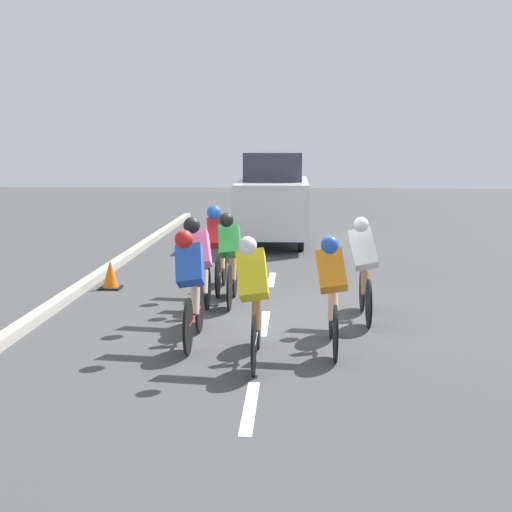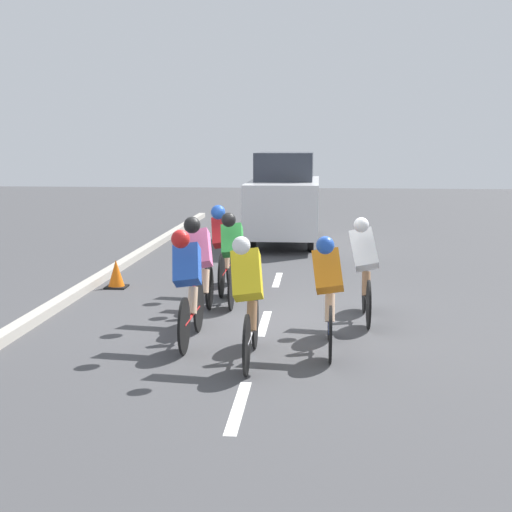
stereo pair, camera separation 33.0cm
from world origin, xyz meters
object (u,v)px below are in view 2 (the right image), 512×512
cyclist_blue (188,283)px  cyclist_pink (200,264)px  cyclist_orange (328,291)px  support_car (285,198)px  traffic_cone (116,274)px  cyclist_red (223,246)px  cyclist_white (365,267)px  cyclist_yellow (248,297)px  cyclist_green (233,256)px

cyclist_blue → cyclist_pink: (0.07, -1.30, 0.02)m
cyclist_orange → support_car: (0.98, -9.52, 0.37)m
support_car → traffic_cone: bearing=66.2°
cyclist_red → support_car: (-0.73, -6.15, 0.33)m
cyclist_orange → traffic_cone: cyclist_orange is taller
cyclist_orange → cyclist_pink: size_ratio=1.01×
cyclist_orange → cyclist_blue: 1.74m
cyclist_white → cyclist_pink: size_ratio=0.99×
cyclist_red → cyclist_pink: (0.08, 1.87, 0.01)m
cyclist_yellow → traffic_cone: cyclist_yellow is taller
cyclist_red → cyclist_white: 2.89m
cyclist_red → support_car: bearing=-96.8°
cyclist_orange → traffic_cone: bearing=-44.4°
cyclist_yellow → cyclist_orange: bearing=-151.1°
cyclist_red → cyclist_green: 0.94m
cyclist_green → cyclist_pink: cyclist_pink is taller
cyclist_white → support_car: 8.13m
cyclist_yellow → cyclist_pink: 2.19m
cyclist_yellow → cyclist_pink: bearing=-66.2°
cyclist_blue → traffic_cone: cyclist_blue is taller
cyclist_red → cyclist_pink: same height
cyclist_yellow → cyclist_blue: size_ratio=0.99×
cyclist_green → support_car: bearing=-93.7°
cyclist_pink → support_car: support_car is taller
cyclist_blue → support_car: (-0.74, -9.32, 0.35)m
cyclist_white → support_car: (1.51, -7.98, 0.34)m
cyclist_red → traffic_cone: (1.90, -0.17, -0.55)m
cyclist_yellow → cyclist_pink: size_ratio=1.04×
cyclist_yellow → cyclist_green: size_ratio=1.03×
cyclist_red → cyclist_white: size_ratio=1.07×
cyclist_white → support_car: size_ratio=0.36×
cyclist_blue → traffic_cone: bearing=-60.5°
cyclist_green → support_car: 7.07m
cyclist_green → cyclist_red: bearing=-73.0°
cyclist_orange → cyclist_blue: bearing=-6.7°
cyclist_blue → cyclist_yellow: bearing=139.3°
support_car → traffic_cone: (2.63, 5.98, -0.88)m
cyclist_yellow → cyclist_red: cyclist_yellow is taller
traffic_cone → cyclist_red: bearing=174.8°
cyclist_green → cyclist_blue: (0.28, 2.27, 0.01)m
cyclist_blue → cyclist_pink: bearing=-87.0°
cyclist_red → support_car: 6.20m
cyclist_yellow → cyclist_blue: (0.82, -0.70, -0.00)m
cyclist_yellow → cyclist_green: cyclist_yellow is taller
cyclist_green → traffic_cone: cyclist_green is taller
cyclist_red → cyclist_green: (-0.27, 0.90, -0.03)m
cyclist_green → cyclist_blue: cyclist_blue is taller
cyclist_pink → cyclist_blue: bearing=93.0°
cyclist_orange → cyclist_red: (1.71, -3.37, 0.04)m
support_car → traffic_cone: 6.59m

